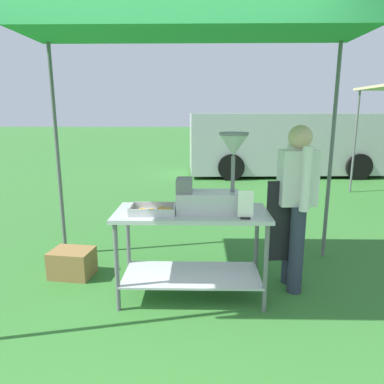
{
  "coord_description": "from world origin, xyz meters",
  "views": [
    {
      "loc": [
        0.35,
        -1.96,
        1.72
      ],
      "look_at": [
        0.29,
        1.34,
        0.98
      ],
      "focal_mm": 33.16,
      "sensor_mm": 36.0,
      "label": 1
    }
  ],
  "objects_px": {
    "vendor": "(295,200)",
    "donut_fryer": "(213,185)",
    "menu_sign": "(246,207)",
    "van_silver": "(286,143)",
    "donut_cart": "(192,236)",
    "donut_tray": "(153,211)",
    "stall_canopy": "(192,27)",
    "supply_crate": "(72,263)"
  },
  "relations": [
    {
      "from": "stall_canopy",
      "to": "vendor",
      "type": "distance_m",
      "value": 1.82
    },
    {
      "from": "menu_sign",
      "to": "van_silver",
      "type": "distance_m",
      "value": 7.51
    },
    {
      "from": "stall_canopy",
      "to": "menu_sign",
      "type": "xyz_separation_m",
      "value": [
        0.46,
        -0.33,
        -1.47
      ]
    },
    {
      "from": "vendor",
      "to": "van_silver",
      "type": "bearing_deg",
      "value": 77.25
    },
    {
      "from": "donut_tray",
      "to": "supply_crate",
      "type": "xyz_separation_m",
      "value": [
        -0.95,
        0.49,
        -0.72
      ]
    },
    {
      "from": "stall_canopy",
      "to": "menu_sign",
      "type": "bearing_deg",
      "value": -35.75
    },
    {
      "from": "donut_cart",
      "to": "van_silver",
      "type": "bearing_deg",
      "value": 70.14
    },
    {
      "from": "donut_fryer",
      "to": "supply_crate",
      "type": "height_order",
      "value": "donut_fryer"
    },
    {
      "from": "supply_crate",
      "to": "van_silver",
      "type": "distance_m",
      "value": 7.64
    },
    {
      "from": "donut_tray",
      "to": "van_silver",
      "type": "bearing_deg",
      "value": 67.97
    },
    {
      "from": "donut_cart",
      "to": "menu_sign",
      "type": "distance_m",
      "value": 0.61
    },
    {
      "from": "donut_cart",
      "to": "menu_sign",
      "type": "xyz_separation_m",
      "value": [
        0.46,
        -0.23,
        0.34
      ]
    },
    {
      "from": "stall_canopy",
      "to": "van_silver",
      "type": "bearing_deg",
      "value": 69.88
    },
    {
      "from": "donut_cart",
      "to": "vendor",
      "type": "relative_size",
      "value": 0.86
    },
    {
      "from": "menu_sign",
      "to": "van_silver",
      "type": "relative_size",
      "value": 0.04
    },
    {
      "from": "donut_cart",
      "to": "donut_fryer",
      "type": "height_order",
      "value": "donut_fryer"
    },
    {
      "from": "donut_fryer",
      "to": "donut_cart",
      "type": "bearing_deg",
      "value": 178.45
    },
    {
      "from": "stall_canopy",
      "to": "van_silver",
      "type": "xyz_separation_m",
      "value": [
        2.53,
        6.89,
        -1.54
      ]
    },
    {
      "from": "stall_canopy",
      "to": "supply_crate",
      "type": "distance_m",
      "value": 2.63
    },
    {
      "from": "menu_sign",
      "to": "vendor",
      "type": "distance_m",
      "value": 0.69
    },
    {
      "from": "donut_cart",
      "to": "supply_crate",
      "type": "xyz_separation_m",
      "value": [
        -1.29,
        0.41,
        -0.46
      ]
    },
    {
      "from": "menu_sign",
      "to": "donut_fryer",
      "type": "bearing_deg",
      "value": 139.93
    },
    {
      "from": "stall_canopy",
      "to": "donut_tray",
      "type": "height_order",
      "value": "stall_canopy"
    },
    {
      "from": "vendor",
      "to": "van_silver",
      "type": "distance_m",
      "value": 6.96
    },
    {
      "from": "menu_sign",
      "to": "van_silver",
      "type": "xyz_separation_m",
      "value": [
        2.07,
        7.22,
        -0.07
      ]
    },
    {
      "from": "donut_fryer",
      "to": "donut_tray",
      "type": "bearing_deg",
      "value": -171.45
    },
    {
      "from": "donut_tray",
      "to": "menu_sign",
      "type": "xyz_separation_m",
      "value": [
        0.79,
        -0.14,
        0.08
      ]
    },
    {
      "from": "van_silver",
      "to": "stall_canopy",
      "type": "bearing_deg",
      "value": -110.12
    },
    {
      "from": "vendor",
      "to": "donut_tray",
      "type": "bearing_deg",
      "value": -167.6
    },
    {
      "from": "vendor",
      "to": "donut_fryer",
      "type": "bearing_deg",
      "value": -165.12
    },
    {
      "from": "donut_tray",
      "to": "donut_fryer",
      "type": "bearing_deg",
      "value": 8.55
    },
    {
      "from": "donut_cart",
      "to": "donut_fryer",
      "type": "relative_size",
      "value": 1.96
    },
    {
      "from": "donut_tray",
      "to": "van_silver",
      "type": "relative_size",
      "value": 0.07
    },
    {
      "from": "menu_sign",
      "to": "supply_crate",
      "type": "bearing_deg",
      "value": 159.85
    },
    {
      "from": "donut_cart",
      "to": "van_silver",
      "type": "height_order",
      "value": "van_silver"
    },
    {
      "from": "supply_crate",
      "to": "van_silver",
      "type": "xyz_separation_m",
      "value": [
        3.81,
        6.58,
        0.73
      ]
    },
    {
      "from": "donut_cart",
      "to": "donut_tray",
      "type": "relative_size",
      "value": 3.46
    },
    {
      "from": "stall_canopy",
      "to": "supply_crate",
      "type": "relative_size",
      "value": 7.23
    },
    {
      "from": "donut_tray",
      "to": "vendor",
      "type": "relative_size",
      "value": 0.25
    },
    {
      "from": "van_silver",
      "to": "donut_fryer",
      "type": "bearing_deg",
      "value": -108.46
    },
    {
      "from": "donut_fryer",
      "to": "menu_sign",
      "type": "xyz_separation_m",
      "value": [
        0.27,
        -0.22,
        -0.14
      ]
    },
    {
      "from": "donut_tray",
      "to": "menu_sign",
      "type": "distance_m",
      "value": 0.81
    }
  ]
}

